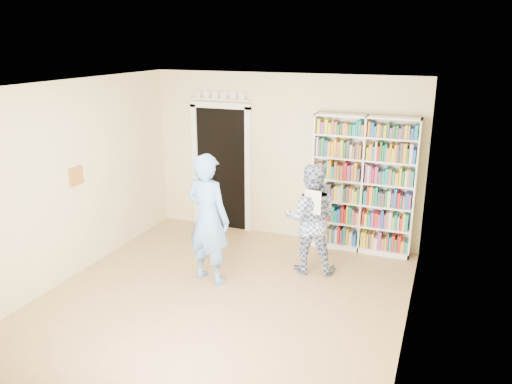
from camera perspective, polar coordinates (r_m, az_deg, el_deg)
floor at (r=6.49m, az=-4.27°, el=-12.55°), size 5.00×5.00×0.00m
ceiling at (r=5.66m, az=-4.88°, el=11.92°), size 5.00×5.00×0.00m
wall_back at (r=8.18m, az=3.08°, el=3.97°), size 4.50×0.00×4.50m
wall_left at (r=7.18m, az=-20.96°, el=0.97°), size 0.00×5.00×5.00m
wall_right at (r=5.40m, az=17.55°, el=-3.83°), size 0.00×5.00×5.00m
bookshelf at (r=7.79m, az=12.14°, el=0.86°), size 1.55×0.29×2.13m
doorway at (r=8.59m, az=-3.97°, el=3.43°), size 1.10×0.08×2.43m
wall_art at (r=7.30m, az=-19.85°, el=1.74°), size 0.03×0.25×0.25m
man_blue at (r=6.71m, az=-5.50°, el=-3.08°), size 0.73×0.56×1.80m
man_plaid at (r=7.04m, az=6.24°, el=-3.07°), size 0.88×0.75×1.58m
paper_sheet at (r=6.71m, az=6.50°, el=-1.16°), size 0.23×0.04×0.33m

